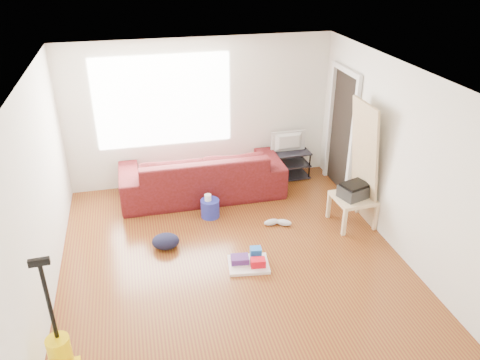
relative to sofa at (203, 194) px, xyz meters
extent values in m
cube|color=maroon|center=(0.09, -1.95, 0.00)|extent=(4.50, 5.00, 0.01)
cube|color=silver|center=(0.09, -1.95, 2.50)|extent=(4.50, 5.00, 0.01)
cube|color=white|center=(0.09, 0.55, 1.25)|extent=(4.50, 0.01, 2.50)
cube|color=white|center=(0.09, -4.45, 1.25)|extent=(4.50, 0.01, 2.50)
cube|color=white|center=(-2.16, -1.95, 1.25)|extent=(0.01, 5.00, 2.50)
cube|color=white|center=(2.34, -1.95, 1.25)|extent=(0.01, 5.00, 2.50)
cube|color=white|center=(-0.51, 0.53, 1.50)|extent=(2.20, 0.01, 1.50)
cube|color=silver|center=(2.30, -0.70, 1.00)|extent=(0.06, 0.08, 2.00)
cube|color=silver|center=(2.30, 0.20, 1.00)|extent=(0.06, 0.08, 2.00)
cube|color=silver|center=(2.30, -0.25, 2.04)|extent=(0.06, 0.98, 0.08)
cube|color=black|center=(2.34, -0.25, 1.00)|extent=(0.01, 0.86, 1.98)
imported|color=#3F0D0A|center=(0.00, 0.00, 0.00)|extent=(2.68, 1.05, 0.78)
cube|color=black|center=(1.61, 0.27, 0.03)|extent=(0.75, 0.45, 0.03)
cube|color=black|center=(1.61, 0.27, 0.26)|extent=(0.75, 0.45, 0.03)
cube|color=black|center=(1.61, 0.27, 0.49)|extent=(0.75, 0.45, 0.03)
cylinder|color=black|center=(1.28, 0.08, 0.25)|extent=(0.03, 0.03, 0.50)
cylinder|color=black|center=(1.26, 0.43, 0.25)|extent=(0.03, 0.03, 0.50)
cylinder|color=black|center=(1.95, 0.11, 0.25)|extent=(0.03, 0.03, 0.50)
cylinder|color=black|center=(1.93, 0.46, 0.25)|extent=(0.03, 0.03, 0.50)
imported|color=black|center=(1.61, 0.27, 0.69)|extent=(0.63, 0.08, 0.36)
cube|color=tan|center=(2.04, -1.43, 0.43)|extent=(0.59, 0.59, 0.05)
cube|color=tan|center=(1.80, -1.70, 0.20)|extent=(0.05, 0.05, 0.41)
cube|color=tan|center=(1.77, -1.18, 0.20)|extent=(0.05, 0.05, 0.41)
cube|color=tan|center=(2.31, -1.67, 0.20)|extent=(0.05, 0.05, 0.41)
cube|color=tan|center=(2.28, -1.16, 0.20)|extent=(0.05, 0.05, 0.41)
cube|color=#262626|center=(2.04, -1.43, 0.55)|extent=(0.49, 0.43, 0.18)
cube|color=black|center=(2.04, -1.43, 0.66)|extent=(0.44, 0.38, 0.04)
cylinder|color=#242EA6|center=(0.00, -0.74, 0.00)|extent=(0.30, 0.30, 0.29)
cylinder|color=white|center=(-0.03, -0.74, 0.19)|extent=(0.11, 0.11, 0.10)
cube|color=white|center=(0.27, -2.08, 0.02)|extent=(0.58, 0.49, 0.04)
cube|color=red|center=(0.37, -2.17, 0.10)|extent=(0.21, 0.15, 0.11)
cube|color=#4B226D|center=(0.16, -2.03, 0.08)|extent=(0.25, 0.20, 0.08)
cube|color=blue|center=(0.40, -1.98, 0.12)|extent=(0.16, 0.14, 0.15)
ellipsoid|color=#151537|center=(-0.75, -1.42, 0.00)|extent=(0.41, 0.34, 0.21)
ellipsoid|color=silver|center=(0.85, -1.20, 0.05)|extent=(0.25, 0.12, 0.10)
ellipsoid|color=silver|center=(1.03, -1.25, 0.05)|extent=(0.26, 0.21, 0.10)
cylinder|color=#FFD001|center=(-1.91, -3.46, 0.39)|extent=(0.22, 0.22, 0.38)
cylinder|color=black|center=(-1.91, -3.42, 0.99)|extent=(0.04, 0.04, 0.82)
cube|color=black|center=(-1.91, -3.42, 1.43)|extent=(0.18, 0.05, 0.07)
cube|color=#A38060|center=(2.22, -1.29, 0.00)|extent=(0.23, 0.75, 1.86)
camera|label=1|loc=(-1.00, -6.91, 3.85)|focal=35.00mm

